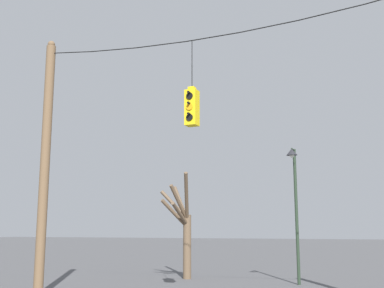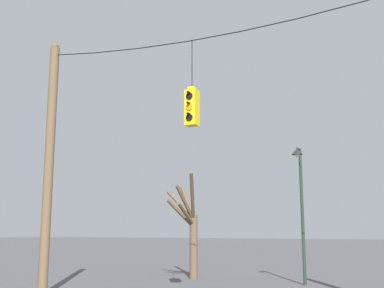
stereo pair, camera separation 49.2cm
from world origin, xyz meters
name	(u,v)px [view 1 (the left image)]	position (x,y,z in m)	size (l,w,h in m)	color
utility_pole_left	(45,163)	(-5.85, 0.45, 4.17)	(0.31, 0.31, 8.36)	brown
span_wire	(212,33)	(0.00, 0.45, 7.66)	(11.70, 0.03, 0.42)	black
traffic_light_near_right_pole	(192,107)	(-0.64, 0.45, 5.50)	(0.34, 0.58, 2.57)	yellow
street_lamp	(295,189)	(0.97, 6.68, 3.59)	(0.42, 0.74, 5.16)	#233323
bare_tree	(184,227)	(-3.89, 7.08, 2.15)	(2.05, 3.10, 4.37)	brown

